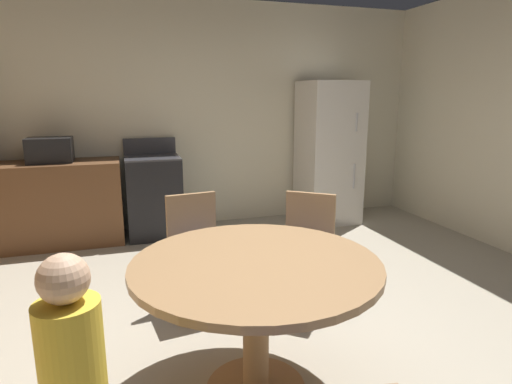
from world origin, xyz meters
TOP-DOWN VIEW (x-y plane):
  - ground_plane at (0.00, 0.00)m, footprint 14.00×14.00m
  - wall_back at (0.00, 2.99)m, footprint 5.97×0.12m
  - kitchen_counter at (-1.82, 2.59)m, footprint 1.73×0.60m
  - oven_range at (-0.61, 2.60)m, footprint 0.60×0.60m
  - refrigerator at (1.57, 2.54)m, footprint 0.68×0.68m
  - microwave at (-1.64, 2.59)m, footprint 0.44×0.32m
  - dining_table at (-0.31, -0.36)m, footprint 1.29×1.29m
  - chair_northeast at (0.35, 0.47)m, footprint 0.56×0.56m
  - chair_north at (-0.44, 0.69)m, footprint 0.45×0.45m

SIDE VIEW (x-z plane):
  - ground_plane at x=0.00m, z-range 0.00..0.00m
  - kitchen_counter at x=-1.82m, z-range 0.00..0.90m
  - oven_range at x=-0.61m, z-range -0.08..1.02m
  - chair_northeast at x=0.35m, z-range 0.07..0.94m
  - chair_north at x=-0.44m, z-range 0.07..0.94m
  - dining_table at x=-0.31m, z-range 0.23..0.99m
  - refrigerator at x=1.57m, z-range 0.00..1.76m
  - microwave at x=-1.64m, z-range 0.90..1.16m
  - wall_back at x=0.00m, z-range 0.00..2.70m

